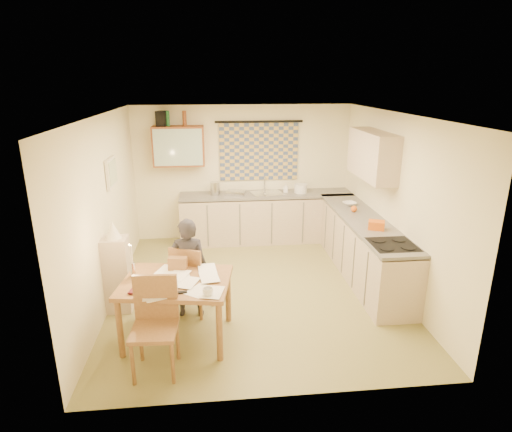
{
  "coord_description": "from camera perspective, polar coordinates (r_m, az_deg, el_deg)",
  "views": [
    {
      "loc": [
        -0.57,
        -5.62,
        2.94
      ],
      "look_at": [
        0.04,
        0.2,
        1.06
      ],
      "focal_mm": 30.0,
      "sensor_mm": 36.0,
      "label": 1
    }
  ],
  "objects": [
    {
      "name": "person",
      "position": [
        5.51,
        -8.97,
        -6.86
      ],
      "size": [
        0.52,
        0.37,
        1.32
      ],
      "primitive_type": "imported",
      "rotation": [
        0.0,
        0.0,
        3.08
      ],
      "color": "black",
      "rests_on": "floor"
    },
    {
      "name": "print_canvas",
      "position": [
        6.3,
        -18.52,
        5.57
      ],
      "size": [
        0.01,
        0.42,
        0.32
      ],
      "primitive_type": "cube",
      "color": "silver",
      "rests_on": "wall_left"
    },
    {
      "name": "candle_flame",
      "position": [
        5.01,
        -16.56,
        -3.73
      ],
      "size": [
        0.02,
        0.02,
        0.02
      ],
      "primitive_type": "sphere",
      "color": "#FFCC66",
      "rests_on": "dining_table"
    },
    {
      "name": "magazine",
      "position": [
        4.92,
        -16.15,
        -9.17
      ],
      "size": [
        0.33,
        0.37,
        0.03
      ],
      "primitive_type": "imported",
      "rotation": [
        0.0,
        0.0,
        -0.24
      ],
      "color": "maroon",
      "rests_on": "dining_table"
    },
    {
      "name": "letter_rack",
      "position": [
        5.23,
        -10.39,
        -6.26
      ],
      "size": [
        0.23,
        0.13,
        0.16
      ],
      "primitive_type": "cube",
      "rotation": [
        0.0,
        0.0,
        -0.15
      ],
      "color": "brown",
      "rests_on": "dining_table"
    },
    {
      "name": "mug",
      "position": [
        4.61,
        -6.44,
        -10.01
      ],
      "size": [
        0.15,
        0.15,
        0.09
      ],
      "primitive_type": "imported",
      "rotation": [
        0.0,
        0.0,
        0.16
      ],
      "color": "white",
      "rests_on": "dining_table"
    },
    {
      "name": "framed_print",
      "position": [
        6.3,
        -18.75,
        5.55
      ],
      "size": [
        0.04,
        0.5,
        0.4
      ],
      "primitive_type": "cube",
      "color": "beige",
      "rests_on": "wall_left"
    },
    {
      "name": "bowl",
      "position": [
        7.32,
        12.37,
        1.62
      ],
      "size": [
        0.31,
        0.31,
        0.05
      ],
      "primitive_type": "imported",
      "rotation": [
        0.0,
        0.0,
        0.22
      ],
      "color": "white",
      "rests_on": "counter_right"
    },
    {
      "name": "eyeglasses",
      "position": [
        4.72,
        -9.99,
        -10.01
      ],
      "size": [
        0.13,
        0.06,
        0.02
      ],
      "primitive_type": "cube",
      "rotation": [
        0.0,
        0.0,
        0.13
      ],
      "color": "black",
      "rests_on": "dining_table"
    },
    {
      "name": "dining_table",
      "position": [
        5.18,
        -10.4,
        -12.11
      ],
      "size": [
        1.34,
        1.1,
        0.75
      ],
      "rotation": [
        0.0,
        0.0,
        -0.16
      ],
      "color": "brown",
      "rests_on": "floor"
    },
    {
      "name": "window_blind",
      "position": [
        7.99,
        0.39,
        8.56
      ],
      "size": [
        1.45,
        0.03,
        1.05
      ],
      "primitive_type": "cube",
      "color": "#3A4D78",
      "rests_on": "wall_back"
    },
    {
      "name": "upper_cabinet_right",
      "position": [
        6.71,
        15.26,
        7.87
      ],
      "size": [
        0.34,
        1.3,
        0.7
      ],
      "primitive_type": "cube",
      "color": "tan",
      "rests_on": "wall_right"
    },
    {
      "name": "sink",
      "position": [
        7.91,
        1.48,
        2.74
      ],
      "size": [
        0.63,
        0.55,
        0.1
      ],
      "primitive_type": "cube",
      "rotation": [
        0.0,
        0.0,
        0.21
      ],
      "color": "silver",
      "rests_on": "counter_back"
    },
    {
      "name": "wall_front",
      "position": [
        3.8,
        3.34,
        -8.58
      ],
      "size": [
        4.0,
        0.02,
        2.5
      ],
      "primitive_type": "cube",
      "color": "#F2E9BC",
      "rests_on": "floor"
    },
    {
      "name": "orange_box",
      "position": [
        4.83,
        -14.84,
        -9.47
      ],
      "size": [
        0.13,
        0.1,
        0.04
      ],
      "primitive_type": "cube",
      "rotation": [
        0.0,
        0.0,
        -0.16
      ],
      "color": "orange",
      "rests_on": "dining_table"
    },
    {
      "name": "wall_right",
      "position": [
        6.41,
        18.05,
        1.66
      ],
      "size": [
        0.02,
        4.5,
        2.5
      ],
      "primitive_type": "cube",
      "color": "#F2E9BC",
      "rests_on": "floor"
    },
    {
      "name": "bottle_green",
      "position": [
        7.76,
        -11.71,
        12.61
      ],
      "size": [
        0.08,
        0.08,
        0.26
      ],
      "primitive_type": "cylinder",
      "rotation": [
        0.0,
        0.0,
        -0.22
      ],
      "color": "#195926",
      "rests_on": "wall_cabinet"
    },
    {
      "name": "orange_bag",
      "position": [
        6.23,
        15.75,
        -1.18
      ],
      "size": [
        0.26,
        0.23,
        0.12
      ],
      "primitive_type": "cube",
      "rotation": [
        0.0,
        0.0,
        -0.39
      ],
      "color": "orange",
      "rests_on": "counter_right"
    },
    {
      "name": "soap_bottle",
      "position": [
        7.97,
        4.01,
        3.77
      ],
      "size": [
        0.13,
        0.13,
        0.17
      ],
      "primitive_type": "imported",
      "rotation": [
        0.0,
        0.0,
        -0.34
      ],
      "color": "white",
      "rests_on": "counter_back"
    },
    {
      "name": "kettle",
      "position": [
        7.8,
        -5.47,
        3.67
      ],
      "size": [
        0.24,
        0.24,
        0.24
      ],
      "primitive_type": "cylinder",
      "rotation": [
        0.0,
        0.0,
        -0.42
      ],
      "color": "silver",
      "rests_on": "counter_back"
    },
    {
      "name": "dish_rack",
      "position": [
        7.84,
        -2.73,
        3.12
      ],
      "size": [
        0.41,
        0.37,
        0.06
      ],
      "primitive_type": "cube",
      "rotation": [
        0.0,
        0.0,
        -0.22
      ],
      "color": "silver",
      "rests_on": "counter_back"
    },
    {
      "name": "chair_near",
      "position": [
        4.74,
        -13.21,
        -16.31
      ],
      "size": [
        0.48,
        0.48,
        1.02
      ],
      "rotation": [
        0.0,
        0.0,
        -0.05
      ],
      "color": "brown",
      "rests_on": "floor"
    },
    {
      "name": "mixing_bowl",
      "position": [
        7.98,
        5.99,
        3.68
      ],
      "size": [
        0.3,
        0.3,
        0.16
      ],
      "primitive_type": "cylinder",
      "rotation": [
        0.0,
        0.0,
        0.28
      ],
      "color": "white",
      "rests_on": "counter_back"
    },
    {
      "name": "ceiling",
      "position": [
        5.66,
        -0.16,
        13.5
      ],
      "size": [
        4.0,
        4.5,
        0.02
      ],
      "primitive_type": "cube",
      "color": "white",
      "rests_on": "floor"
    },
    {
      "name": "lampshade",
      "position": [
        5.67,
        -18.55,
        -1.78
      ],
      "size": [
        0.2,
        0.2,
        0.22
      ],
      "primitive_type": "cone",
      "color": "beige",
      "rests_on": "shelf_stand"
    },
    {
      "name": "tap",
      "position": [
        8.03,
        1.15,
        4.31
      ],
      "size": [
        0.03,
        0.03,
        0.28
      ],
      "primitive_type": "cylinder",
      "rotation": [
        0.0,
        0.0,
        -0.11
      ],
      "color": "silver",
      "rests_on": "counter_back"
    },
    {
      "name": "candle_holder",
      "position": [
        5.17,
        -16.1,
        -6.88
      ],
      "size": [
        0.08,
        0.08,
        0.18
      ],
      "primitive_type": "cylinder",
      "rotation": [
        0.0,
        0.0,
        -0.44
      ],
      "color": "silver",
      "rests_on": "dining_table"
    },
    {
      "name": "book",
      "position": [
        5.05,
        -15.24,
        -8.43
      ],
      "size": [
        0.36,
        0.37,
        0.02
      ],
      "primitive_type": "imported",
      "rotation": [
        0.0,
        0.0,
        -0.46
      ],
      "color": "orange",
      "rests_on": "dining_table"
    },
    {
      "name": "fruit_orange",
      "position": [
        6.96,
        12.93,
        0.94
      ],
      "size": [
        0.1,
        0.1,
        0.1
      ],
      "primitive_type": "sphere",
      "color": "orange",
      "rests_on": "counter_right"
    },
    {
      "name": "bottle_brown",
      "position": [
        7.74,
        -9.52,
        12.72
      ],
      "size": [
        0.08,
        0.08,
        0.26
      ],
      "primitive_type": "cylinder",
      "rotation": [
        0.0,
        0.0,
        -0.09
      ],
      "color": "brown",
      "rests_on": "wall_cabinet"
    },
    {
      "name": "shelf_stand",
      "position": [
        5.9,
        -17.96,
        -7.44
      ],
      "size": [
        0.32,
        0.3,
        1.01
      ],
      "primitive_type": "cube",
      "color": "tan",
      "rests_on": "floor"
    },
    {
      "name": "wall_left",
      "position": [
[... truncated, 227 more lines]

